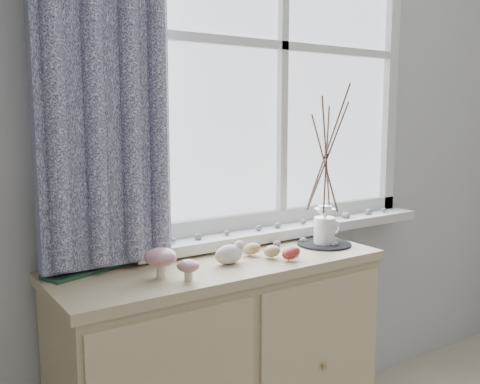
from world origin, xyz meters
The scene contains 8 objects.
sideboard centered at (-0.15, 1.75, 0.43)m, with size 1.20×0.45×0.85m.
botanical_book centered at (-0.57, 1.87, 0.98)m, with size 0.38×0.13×0.26m, color #1D3C29, non-canonical shape.
toadstool_cluster centered at (-0.40, 1.67, 0.91)m, with size 0.15×0.16×0.10m.
wooden_eggs centered at (0.02, 1.68, 0.88)m, with size 0.14×0.17×0.07m.
songbird_figurine centered at (-0.15, 1.71, 0.89)m, with size 0.15×0.07×0.08m, color silver, non-canonical shape.
crocheted_doily centered at (0.32, 1.72, 0.85)m, with size 0.21×0.21×0.01m, color black.
twig_pitcher centered at (0.32, 1.72, 1.22)m, with size 0.29×0.29×0.64m.
sideboard_pebbles centered at (0.18, 1.76, 0.86)m, with size 0.33×0.23×0.02m.
Camera 1 is at (-1.13, 0.19, 1.36)m, focal length 40.00 mm.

